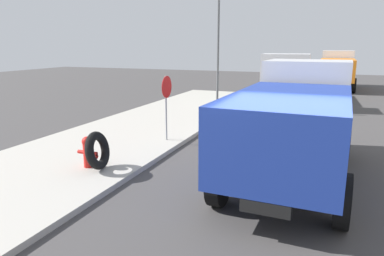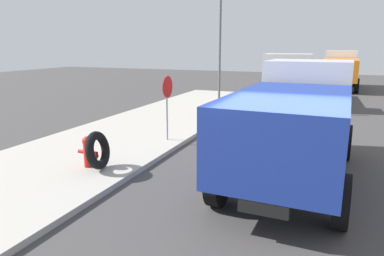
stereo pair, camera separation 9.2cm
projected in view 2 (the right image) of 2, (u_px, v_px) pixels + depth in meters
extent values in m
plane|color=#423F3F|center=(281.00, 216.00, 7.36)|extent=(80.00, 80.00, 0.00)
cube|color=#ADA89E|center=(40.00, 172.00, 9.71)|extent=(36.00, 5.00, 0.15)
cylinder|color=red|center=(88.00, 155.00, 9.84)|extent=(0.24, 0.24, 0.67)
sphere|color=red|center=(87.00, 141.00, 9.75)|extent=(0.27, 0.27, 0.27)
cylinder|color=red|center=(94.00, 153.00, 9.74)|extent=(0.11, 0.19, 0.11)
cylinder|color=red|center=(82.00, 151.00, 9.90)|extent=(0.11, 0.19, 0.11)
cylinder|color=red|center=(94.00, 156.00, 9.76)|extent=(0.13, 0.19, 0.13)
torus|color=black|center=(98.00, 150.00, 9.60)|extent=(1.10, 0.57, 1.07)
cylinder|color=gray|center=(167.00, 108.00, 12.48)|extent=(0.06, 0.06, 2.28)
cylinder|color=red|center=(168.00, 87.00, 12.29)|extent=(0.76, 0.02, 0.76)
cube|color=#1E3899|center=(288.00, 129.00, 8.09)|extent=(4.88, 2.66, 1.60)
cube|color=silver|center=(307.00, 96.00, 11.22)|extent=(2.08, 2.56, 2.20)
cube|color=black|center=(293.00, 154.00, 9.28)|extent=(7.03, 1.13, 0.24)
cylinder|color=black|center=(265.00, 134.00, 11.85)|extent=(1.11, 0.34, 1.10)
cylinder|color=black|center=(346.00, 143.00, 10.86)|extent=(1.11, 0.34, 1.10)
cylinder|color=black|center=(218.00, 182.00, 7.76)|extent=(1.11, 0.34, 1.10)
cylinder|color=black|center=(341.00, 202.00, 6.77)|extent=(1.11, 0.34, 1.10)
cube|color=#237033|center=(292.00, 75.00, 22.85)|extent=(4.91, 2.72, 1.60)
cube|color=silver|center=(287.00, 74.00, 19.47)|extent=(2.11, 2.59, 2.20)
cube|color=black|center=(290.00, 91.00, 22.05)|extent=(7.03, 1.22, 0.24)
cylinder|color=black|center=(309.00, 99.00, 19.56)|extent=(1.11, 0.35, 1.10)
cylinder|color=black|center=(264.00, 97.00, 20.37)|extent=(1.11, 0.35, 1.10)
cylinder|color=black|center=(311.00, 89.00, 23.79)|extent=(1.11, 0.35, 1.10)
cylinder|color=black|center=(273.00, 88.00, 24.59)|extent=(1.11, 0.35, 1.10)
cube|color=orange|center=(340.00, 70.00, 27.26)|extent=(4.83, 2.57, 1.60)
cube|color=silver|center=(341.00, 64.00, 30.42)|extent=(2.03, 2.53, 2.20)
cube|color=black|center=(339.00, 81.00, 28.46)|extent=(7.01, 1.00, 0.24)
cylinder|color=black|center=(324.00, 79.00, 31.02)|extent=(1.10, 0.32, 1.10)
cylinder|color=black|center=(355.00, 80.00, 30.07)|extent=(1.10, 0.32, 1.10)
cylinder|color=black|center=(320.00, 84.00, 26.89)|extent=(1.10, 0.32, 1.10)
cylinder|color=black|center=(357.00, 86.00, 25.95)|extent=(1.10, 0.32, 1.10)
cylinder|color=#595B5E|center=(220.00, 54.00, 18.41)|extent=(0.12, 0.12, 5.73)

